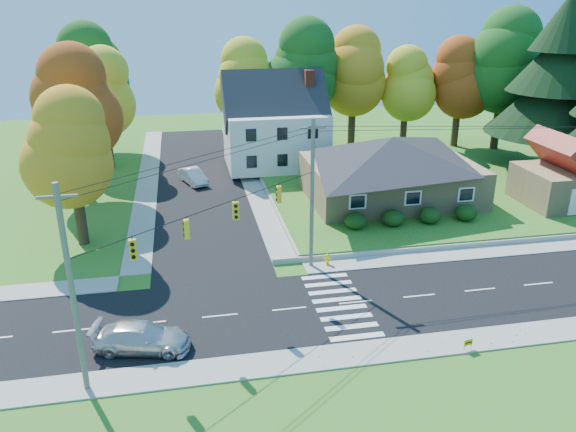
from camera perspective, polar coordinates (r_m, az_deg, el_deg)
name	(u,v)px	position (r m, az deg, el deg)	size (l,w,h in m)	color
ground	(355,302)	(33.80, 6.87, -8.71)	(120.00, 120.00, 0.00)	#3D7923
road_main	(355,302)	(33.80, 6.87, -8.70)	(90.00, 8.00, 0.02)	black
road_cross	(199,179)	(56.34, -8.99, 3.71)	(8.00, 44.00, 0.02)	black
sidewalk_north	(333,265)	(38.00, 4.62, -4.97)	(90.00, 2.00, 0.08)	#9C9A90
sidewalk_south	(385,351)	(29.81, 9.81, -13.33)	(90.00, 2.00, 0.08)	#9C9A90
lawn	(419,180)	(56.17, 13.18, 3.60)	(30.00, 30.00, 0.50)	#3D7923
ranch_house	(391,167)	(49.01, 10.41, 4.91)	(14.60, 10.60, 5.40)	tan
colonial_house	(276,126)	(57.86, -1.27, 9.12)	(10.40, 8.40, 9.60)	silver
garage	(566,176)	(52.56, 26.41, 3.64)	(7.30, 6.30, 4.60)	tan
hedge_row	(412,216)	(44.08, 12.45, -0.05)	(10.70, 1.70, 1.27)	#163A10
traffic_infrastructure	(350,213)	(32.71, 6.31, 0.26)	(38.10, 10.66, 10.00)	#666059
tree_lot_0	(247,81)	(62.77, -4.14, 13.49)	(6.72, 6.72, 12.51)	#3F2A19
tree_lot_1	(303,69)	(62.63, 1.59, 14.72)	(7.84, 7.84, 14.60)	#3F2A19
tree_lot_2	(354,73)	(65.21, 6.70, 14.28)	(7.28, 7.28, 13.56)	#3F2A19
tree_lot_3	(407,84)	(66.49, 11.99, 12.97)	(6.16, 6.16, 11.47)	#3F2A19
tree_lot_4	(461,78)	(68.04, 17.16, 13.24)	(6.72, 6.72, 12.51)	#3F2A19
tree_lot_5	(505,61)	(68.06, 21.21, 14.44)	(8.40, 8.40, 15.64)	#3F2A19
conifer_east_a	(558,79)	(62.10, 25.74, 12.42)	(12.80, 12.80, 16.96)	#3F2A19
tree_west_0	(71,148)	(41.61, -21.22, 6.44)	(6.16, 6.16, 11.47)	#3F2A19
tree_west_1	(76,104)	(51.17, -20.78, 10.57)	(7.28, 7.28, 13.56)	#3F2A19
tree_west_2	(102,93)	(60.90, -18.34, 11.78)	(6.72, 6.72, 12.51)	#3F2A19
tree_west_3	(91,71)	(68.86, -19.42, 13.75)	(7.84, 7.84, 14.60)	#3F2A19
silver_sedan	(142,337)	(30.07, -14.63, -11.83)	(2.02, 4.97, 1.44)	silver
white_car	(193,176)	(54.98, -9.62, 4.01)	(1.51, 4.32, 1.42)	beige
fire_hydrant	(327,260)	(37.85, 4.02, -4.46)	(0.48, 0.37, 0.84)	#F0E500
yard_sign	(468,343)	(30.63, 17.85, -12.15)	(0.52, 0.15, 0.66)	black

